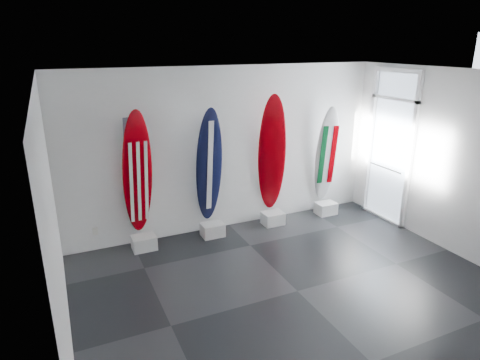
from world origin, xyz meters
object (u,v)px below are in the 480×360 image
surfboard_usa (138,174)px  surfboard_italy (326,155)px  surfboard_navy (209,166)px  surfboard_swiss (272,154)px

surfboard_usa → surfboard_italy: size_ratio=1.10×
surfboard_usa → surfboard_navy: 1.25m
surfboard_navy → surfboard_italy: size_ratio=1.07×
surfboard_navy → surfboard_italy: bearing=-0.0°
surfboard_usa → surfboard_navy: size_ratio=1.03×
surfboard_navy → surfboard_swiss: size_ratio=0.93×
surfboard_usa → surfboard_swiss: (2.50, 0.00, 0.06)m
surfboard_usa → surfboard_swiss: size_ratio=0.95×
surfboard_usa → surfboard_navy: (1.25, 0.00, -0.03)m
surfboard_usa → surfboard_swiss: surfboard_swiss is taller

